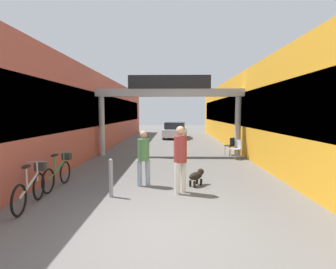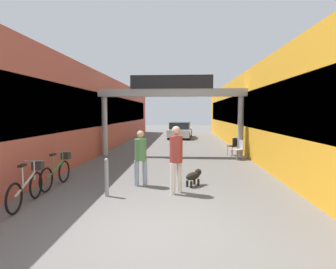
# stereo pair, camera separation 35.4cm
# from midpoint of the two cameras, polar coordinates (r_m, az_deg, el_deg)

# --- Properties ---
(ground_plane) EXTENTS (80.00, 80.00, 0.00)m
(ground_plane) POSITION_cam_midpoint_polar(r_m,az_deg,el_deg) (5.11, -3.55, -19.86)
(ground_plane) COLOR #605E5B
(storefront_left) EXTENTS (3.00, 26.00, 4.15)m
(storefront_left) POSITION_cam_midpoint_polar(r_m,az_deg,el_deg) (16.56, -18.12, 4.38)
(storefront_left) COLOR #B25142
(storefront_left) RESTS_ON ground_plane
(storefront_right) EXTENTS (3.00, 26.00, 4.15)m
(storefront_right) POSITION_cam_midpoint_polar(r_m,az_deg,el_deg) (16.31, 18.08, 4.38)
(storefront_right) COLOR gold
(storefront_right) RESTS_ON ground_plane
(arcade_sign_gateway) EXTENTS (7.40, 0.47, 3.92)m
(arcade_sign_gateway) POSITION_cam_midpoint_polar(r_m,az_deg,el_deg) (12.84, -0.49, 7.65)
(arcade_sign_gateway) COLOR #B2B2B2
(arcade_sign_gateway) RESTS_ON ground_plane
(pedestrian_with_dog) EXTENTS (0.48, 0.48, 1.78)m
(pedestrian_with_dog) POSITION_cam_midpoint_polar(r_m,az_deg,el_deg) (6.87, 1.22, -4.44)
(pedestrian_with_dog) COLOR silver
(pedestrian_with_dog) RESTS_ON ground_plane
(pedestrian_companion) EXTENTS (0.41, 0.41, 1.61)m
(pedestrian_companion) POSITION_cam_midpoint_polar(r_m,az_deg,el_deg) (7.62, -6.69, -4.39)
(pedestrian_companion) COLOR #8C9EB2
(pedestrian_companion) RESTS_ON ground_plane
(dog_on_leash) EXTENTS (0.57, 0.63, 0.47)m
(dog_on_leash) POSITION_cam_midpoint_polar(r_m,az_deg,el_deg) (7.77, 4.98, -8.93)
(dog_on_leash) COLOR black
(dog_on_leash) RESTS_ON ground_plane
(bicycle_silver_nearest) EXTENTS (0.46, 1.69, 0.98)m
(bicycle_silver_nearest) POSITION_cam_midpoint_polar(r_m,az_deg,el_deg) (6.93, -28.87, -9.97)
(bicycle_silver_nearest) COLOR black
(bicycle_silver_nearest) RESTS_ON ground_plane
(bicycle_green_second) EXTENTS (0.46, 1.69, 0.98)m
(bicycle_green_second) POSITION_cam_midpoint_polar(r_m,az_deg,el_deg) (8.25, -23.80, -7.47)
(bicycle_green_second) COLOR black
(bicycle_green_second) RESTS_ON ground_plane
(bollard_post_metal) EXTENTS (0.10, 0.10, 0.98)m
(bollard_post_metal) POSITION_cam_midpoint_polar(r_m,az_deg,el_deg) (6.87, -13.78, -9.08)
(bollard_post_metal) COLOR gray
(bollard_post_metal) RESTS_ON ground_plane
(cafe_chair_aluminium_nearer) EXTENTS (0.54, 0.54, 0.89)m
(cafe_chair_aluminium_nearer) POSITION_cam_midpoint_polar(r_m,az_deg,el_deg) (12.35, 13.88, -2.74)
(cafe_chair_aluminium_nearer) COLOR gray
(cafe_chair_aluminium_nearer) RESTS_ON ground_plane
(cafe_chair_black_farther) EXTENTS (0.56, 0.56, 0.89)m
(cafe_chair_black_farther) POSITION_cam_midpoint_polar(r_m,az_deg,el_deg) (13.38, 12.87, -2.14)
(cafe_chair_black_farther) COLOR gray
(cafe_chair_black_farther) RESTS_ON ground_plane
(parked_car_white) EXTENTS (2.07, 4.13, 1.33)m
(parked_car_white) POSITION_cam_midpoint_polar(r_m,az_deg,el_deg) (21.92, 1.11, 0.92)
(parked_car_white) COLOR silver
(parked_car_white) RESTS_ON ground_plane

